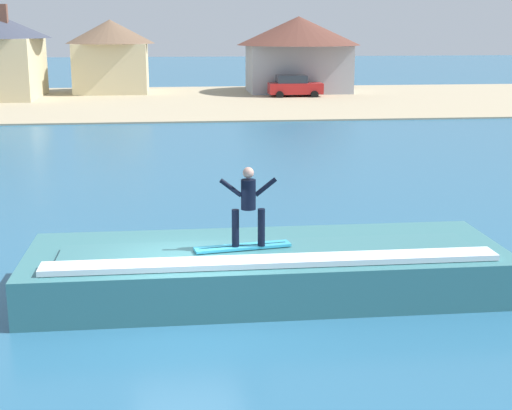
{
  "coord_description": "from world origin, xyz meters",
  "views": [
    {
      "loc": [
        -0.25,
        -14.84,
        5.91
      ],
      "look_at": [
        1.79,
        3.19,
        1.51
      ],
      "focal_mm": 52.2,
      "sensor_mm": 36.0,
      "label": 1
    }
  ],
  "objects_px": {
    "car_far_shore": "(294,86)",
    "house_small_cottage": "(111,53)",
    "surfboard": "(243,247)",
    "wave_crest": "(267,269)",
    "house_gabled_white": "(298,47)",
    "surfer": "(248,202)"
  },
  "relations": [
    {
      "from": "surfboard",
      "to": "house_small_cottage",
      "type": "xyz_separation_m",
      "value": [
        -6.63,
        51.68,
        2.31
      ]
    },
    {
      "from": "surfboard",
      "to": "house_small_cottage",
      "type": "height_order",
      "value": "house_small_cottage"
    },
    {
      "from": "house_small_cottage",
      "to": "wave_crest",
      "type": "bearing_deg",
      "value": -82.01
    },
    {
      "from": "car_far_shore",
      "to": "house_small_cottage",
      "type": "height_order",
      "value": "house_small_cottage"
    },
    {
      "from": "car_far_shore",
      "to": "house_gabled_white",
      "type": "bearing_deg",
      "value": 76.61
    },
    {
      "from": "car_far_shore",
      "to": "house_gabled_white",
      "type": "distance_m",
      "value": 5.37
    },
    {
      "from": "surfer",
      "to": "house_small_cottage",
      "type": "relative_size",
      "value": 0.23
    },
    {
      "from": "wave_crest",
      "to": "surfer",
      "type": "distance_m",
      "value": 1.76
    },
    {
      "from": "wave_crest",
      "to": "car_far_shore",
      "type": "relative_size",
      "value": 2.4
    },
    {
      "from": "house_gabled_white",
      "to": "surfer",
      "type": "bearing_deg",
      "value": -100.78
    },
    {
      "from": "wave_crest",
      "to": "surfboard",
      "type": "height_order",
      "value": "surfboard"
    },
    {
      "from": "car_far_shore",
      "to": "house_small_cottage",
      "type": "distance_m",
      "value": 16.54
    },
    {
      "from": "surfboard",
      "to": "house_small_cottage",
      "type": "distance_m",
      "value": 52.16
    },
    {
      "from": "surfer",
      "to": "house_small_cottage",
      "type": "height_order",
      "value": "house_small_cottage"
    },
    {
      "from": "surfer",
      "to": "house_small_cottage",
      "type": "xyz_separation_m",
      "value": [
        -6.76,
        51.74,
        1.3
      ]
    },
    {
      "from": "surfboard",
      "to": "wave_crest",
      "type": "bearing_deg",
      "value": 29.44
    },
    {
      "from": "surfer",
      "to": "house_gabled_white",
      "type": "height_order",
      "value": "house_gabled_white"
    },
    {
      "from": "house_small_cottage",
      "to": "surfer",
      "type": "bearing_deg",
      "value": -82.56
    },
    {
      "from": "house_small_cottage",
      "to": "house_gabled_white",
      "type": "bearing_deg",
      "value": -4.79
    },
    {
      "from": "wave_crest",
      "to": "car_far_shore",
      "type": "height_order",
      "value": "car_far_shore"
    },
    {
      "from": "surfboard",
      "to": "house_gabled_white",
      "type": "distance_m",
      "value": 51.32
    },
    {
      "from": "surfboard",
      "to": "car_far_shore",
      "type": "distance_m",
      "value": 46.83
    }
  ]
}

